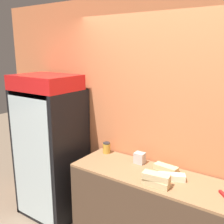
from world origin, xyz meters
The scene contains 9 objects.
wall_back centered at (0.00, 1.17, 1.35)m, with size 5.20×0.09×2.70m.
prep_counter centered at (0.00, 0.83, 0.46)m, with size 1.96×0.57×0.92m.
beverage_cooler centered at (-1.55, 0.84, 1.01)m, with size 0.77×0.65×1.84m.
sandwich_stack_bottom centered at (-0.02, 0.65, 0.95)m, with size 0.25×0.11×0.06m.
sandwich_stack_middle centered at (-0.02, 0.65, 1.01)m, with size 0.26×0.13×0.06m.
sandwich_flat_left centered at (-0.07, 1.00, 0.95)m, with size 0.25×0.12×0.05m.
sandwich_flat_right centered at (0.06, 0.84, 0.95)m, with size 0.27×0.19×0.06m.
condiment_jar centered at (-0.84, 1.03, 0.99)m, with size 0.09×0.09×0.13m.
napkin_dispenser centered at (-0.37, 1.00, 0.98)m, with size 0.11×0.09×0.12m.
Camera 1 is at (0.88, -1.35, 2.14)m, focal length 42.00 mm.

